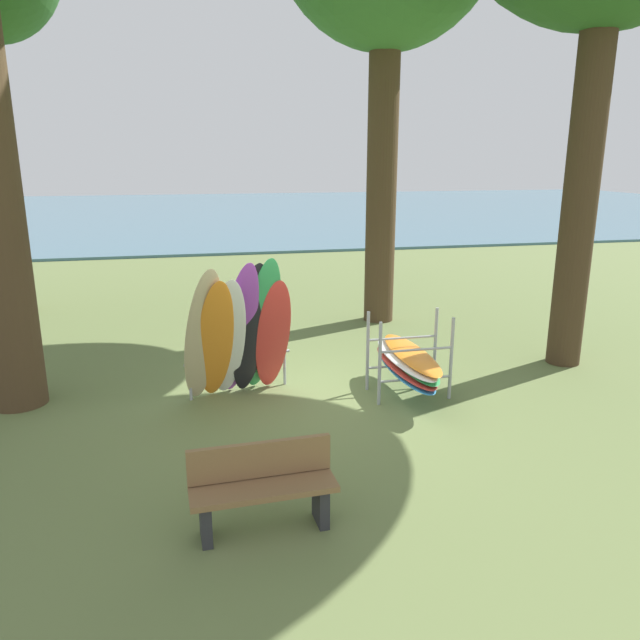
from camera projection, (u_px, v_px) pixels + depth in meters
name	position (u px, v px, depth m)	size (l,w,h in m)	color
ground_plane	(298.00, 402.00, 8.90)	(80.00, 80.00, 0.00)	olive
lake_water	(209.00, 211.00, 39.01)	(80.00, 36.00, 0.10)	#477084
leaning_board_pile	(239.00, 335.00, 8.73)	(1.75, 1.30, 2.17)	#C6B289
board_storage_rack	(408.00, 361.00, 9.09)	(1.15, 2.12, 1.25)	#9EA0A5
park_bench	(263.00, 486.00, 5.79)	(1.42, 0.48, 0.85)	#2D2D33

